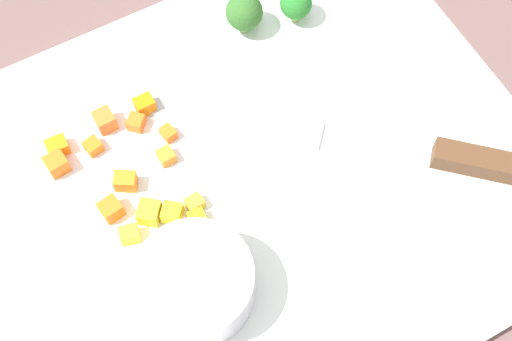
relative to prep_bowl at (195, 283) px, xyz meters
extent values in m
plane|color=brown|center=(-0.08, -0.06, -0.03)|extent=(4.00, 4.00, 0.00)
cube|color=white|center=(-0.08, -0.06, -0.03)|extent=(0.45, 0.39, 0.01)
cylinder|color=silver|center=(0.00, 0.00, 0.00)|extent=(0.08, 0.08, 0.04)
cube|color=silver|center=(-0.09, -0.12, -0.02)|extent=(0.14, 0.13, 0.00)
cube|color=#52341F|center=(-0.24, 0.02, -0.01)|extent=(0.07, 0.07, 0.02)
cube|color=orange|center=(0.02, -0.15, -0.02)|extent=(0.01, 0.01, 0.01)
cube|color=orange|center=(-0.03, -0.16, -0.01)|extent=(0.02, 0.01, 0.01)
cube|color=orange|center=(0.05, -0.14, -0.01)|extent=(0.02, 0.02, 0.02)
cube|color=orange|center=(-0.02, -0.15, -0.01)|extent=(0.02, 0.02, 0.01)
cube|color=orange|center=(0.00, -0.16, -0.01)|extent=(0.02, 0.02, 0.02)
cube|color=orange|center=(0.05, -0.16, -0.01)|extent=(0.02, 0.01, 0.01)
cube|color=orange|center=(-0.03, -0.11, -0.02)|extent=(0.01, 0.01, 0.01)
cube|color=orange|center=(0.03, -0.09, -0.01)|extent=(0.02, 0.02, 0.02)
cube|color=orange|center=(-0.04, -0.13, -0.02)|extent=(0.01, 0.01, 0.01)
cube|color=orange|center=(0.01, -0.10, -0.01)|extent=(0.02, 0.02, 0.01)
cube|color=yellow|center=(-0.03, -0.07, -0.02)|extent=(0.01, 0.01, 0.01)
cube|color=yellow|center=(0.01, -0.07, -0.01)|extent=(0.02, 0.02, 0.02)
cube|color=yellow|center=(-0.02, -0.05, -0.01)|extent=(0.01, 0.02, 0.01)
cube|color=yellow|center=(-0.01, -0.06, -0.01)|extent=(0.02, 0.02, 0.01)
cube|color=yellow|center=(0.03, -0.06, -0.01)|extent=(0.02, 0.02, 0.01)
cylinder|color=#81AD5B|center=(-0.14, -0.19, -0.01)|extent=(0.01, 0.01, 0.01)
sphere|color=#316427|center=(-0.14, -0.19, 0.00)|extent=(0.03, 0.03, 0.03)
cylinder|color=#94AE5A|center=(-0.19, -0.18, -0.01)|extent=(0.01, 0.01, 0.01)
sphere|color=#267327|center=(-0.19, -0.18, 0.00)|extent=(0.03, 0.03, 0.03)
camera|label=1|loc=(0.03, 0.15, 0.49)|focal=50.18mm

